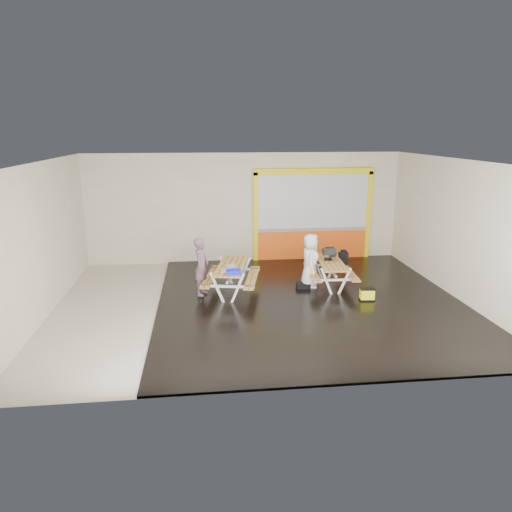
{
  "coord_description": "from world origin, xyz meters",
  "views": [
    {
      "loc": [
        -1.36,
        -10.87,
        4.2
      ],
      "look_at": [
        0.0,
        0.9,
        1.0
      ],
      "focal_mm": 33.0,
      "sensor_mm": 36.0,
      "label": 1
    }
  ],
  "objects": [
    {
      "name": "toolbox",
      "position": [
        2.23,
        1.85,
        0.81
      ],
      "size": [
        0.39,
        0.22,
        0.22
      ],
      "color": "black",
      "rests_on": "picnic_table_right"
    },
    {
      "name": "dark_case",
      "position": [
        1.29,
        0.96,
        0.12
      ],
      "size": [
        0.38,
        0.29,
        0.14
      ],
      "primitive_type": "cube",
      "rotation": [
        0.0,
        0.0,
        -0.06
      ],
      "color": "black",
      "rests_on": "deck"
    },
    {
      "name": "room",
      "position": [
        0.0,
        0.0,
        1.75
      ],
      "size": [
        10.02,
        8.02,
        3.52
      ],
      "color": "beige",
      "rests_on": "ground"
    },
    {
      "name": "fluke_bag",
      "position": [
        2.68,
        -0.14,
        0.2
      ],
      "size": [
        0.38,
        0.27,
        0.31
      ],
      "color": "black",
      "rests_on": "deck"
    },
    {
      "name": "kiosk",
      "position": [
        2.2,
        3.93,
        1.44
      ],
      "size": [
        3.88,
        0.16,
        3.0
      ],
      "color": "#FC5B15",
      "rests_on": "room"
    },
    {
      "name": "deck",
      "position": [
        1.25,
        0.0,
        0.03
      ],
      "size": [
        7.5,
        7.98,
        0.05
      ],
      "primitive_type": "cube",
      "color": "black",
      "rests_on": "room"
    },
    {
      "name": "laptop_right",
      "position": [
        2.09,
        1.28,
        0.77
      ],
      "size": [
        0.39,
        0.37,
        0.14
      ],
      "color": "black",
      "rests_on": "picnic_table_right"
    },
    {
      "name": "person_right",
      "position": [
        1.5,
        1.08,
        0.76
      ],
      "size": [
        0.61,
        0.81,
        1.49
      ],
      "primitive_type": "imported",
      "rotation": [
        0.0,
        0.0,
        1.36
      ],
      "color": "white",
      "rests_on": "deck"
    },
    {
      "name": "picnic_table_right",
      "position": [
        2.07,
        1.09,
        0.56
      ],
      "size": [
        1.35,
        1.89,
        0.73
      ],
      "color": "#B78744",
      "rests_on": "deck"
    },
    {
      "name": "backpack",
      "position": [
        2.59,
        1.66,
        0.67
      ],
      "size": [
        0.26,
        0.17,
        0.43
      ],
      "color": "black",
      "rests_on": "picnic_table_right"
    },
    {
      "name": "person_left",
      "position": [
        -1.43,
        0.7,
        0.82
      ],
      "size": [
        0.5,
        0.63,
        1.49
      ],
      "primitive_type": "imported",
      "rotation": [
        0.0,
        0.0,
        1.27
      ],
      "color": "#6D4D5E",
      "rests_on": "deck"
    },
    {
      "name": "laptop_left",
      "position": [
        -0.77,
        0.37,
        0.84
      ],
      "size": [
        0.36,
        0.33,
        0.15
      ],
      "color": "silver",
      "rests_on": "picnic_table_left"
    },
    {
      "name": "blue_pouch",
      "position": [
        -0.65,
        0.07,
        0.84
      ],
      "size": [
        0.36,
        0.25,
        0.1
      ],
      "primitive_type": "cube",
      "rotation": [
        0.0,
        0.0,
        -0.01
      ],
      "color": "#141ED2",
      "rests_on": "picnic_table_left"
    },
    {
      "name": "picnic_table_left",
      "position": [
        -0.65,
        0.84,
        0.6
      ],
      "size": [
        1.7,
        2.19,
        0.79
      ],
      "color": "#B78744",
      "rests_on": "deck"
    }
  ]
}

